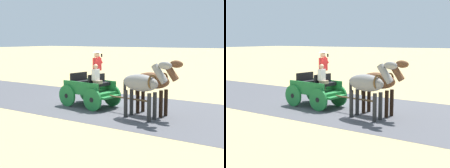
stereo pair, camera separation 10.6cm
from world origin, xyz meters
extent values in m
plane|color=tan|center=(0.00, 0.00, 0.00)|extent=(200.00, 200.00, 0.00)
cube|color=#4C4C51|center=(0.00, 0.00, 0.00)|extent=(6.04, 160.00, 0.01)
cube|color=#1E7233|center=(0.57, -0.38, 0.66)|extent=(1.43, 2.32, 0.12)
cube|color=#1E7233|center=(0.01, -0.32, 0.94)|extent=(0.29, 2.08, 0.44)
cube|color=#1E7233|center=(1.14, -0.44, 0.94)|extent=(0.29, 2.08, 0.44)
cube|color=#1E7233|center=(0.71, 0.83, 0.56)|extent=(1.10, 0.36, 0.08)
cube|color=#1E7233|center=(0.44, -1.57, 0.48)|extent=(0.74, 0.28, 0.06)
cube|color=black|center=(0.64, 0.22, 1.04)|extent=(1.05, 0.47, 0.14)
cube|color=black|center=(0.62, 0.04, 1.26)|extent=(1.02, 0.19, 0.44)
cube|color=black|center=(0.52, -0.87, 1.04)|extent=(1.05, 0.47, 0.14)
cube|color=black|center=(0.50, -1.05, 1.26)|extent=(1.02, 0.19, 0.44)
cylinder|color=#1E7233|center=(0.01, 0.45, 0.48)|extent=(0.20, 0.97, 0.96)
cylinder|color=black|center=(0.01, 0.45, 0.48)|extent=(0.14, 0.22, 0.21)
cylinder|color=#1E7233|center=(1.30, 0.31, 0.48)|extent=(0.20, 0.97, 0.96)
cylinder|color=black|center=(1.30, 0.31, 0.48)|extent=(0.14, 0.22, 0.21)
cylinder|color=#1E7233|center=(-0.16, -1.08, 0.48)|extent=(0.20, 0.97, 0.96)
cylinder|color=black|center=(-0.16, -1.08, 0.48)|extent=(0.14, 0.22, 0.21)
cylinder|color=#1E7233|center=(1.13, -1.22, 0.48)|extent=(0.20, 0.97, 0.96)
cylinder|color=black|center=(1.13, -1.22, 0.48)|extent=(0.14, 0.22, 0.21)
cylinder|color=brown|center=(0.81, 1.81, 0.61)|extent=(0.29, 2.00, 0.07)
cylinder|color=black|center=(0.94, 0.19, 1.74)|extent=(0.02, 0.02, 1.30)
cylinder|color=#998466|center=(0.46, -0.04, 1.17)|extent=(0.22, 0.22, 0.90)
cube|color=red|center=(0.46, -0.04, 1.90)|extent=(0.36, 0.26, 0.56)
sphere|color=tan|center=(0.46, -0.04, 2.30)|extent=(0.22, 0.22, 0.22)
cylinder|color=beige|center=(0.46, -0.04, 2.40)|extent=(0.36, 0.36, 0.01)
cylinder|color=beige|center=(0.46, -0.04, 2.45)|extent=(0.20, 0.20, 0.10)
cylinder|color=red|center=(0.29, 0.02, 2.08)|extent=(0.27, 0.11, 0.32)
cube|color=black|center=(0.23, 0.05, 2.28)|extent=(0.03, 0.07, 0.14)
cube|color=#998466|center=(0.90, 0.31, 1.18)|extent=(0.31, 0.35, 0.14)
cube|color=silver|center=(0.89, 0.19, 1.49)|extent=(0.32, 0.23, 0.48)
sphere|color=tan|center=(0.89, 0.19, 1.84)|extent=(0.20, 0.20, 0.20)
ellipsoid|color=brown|center=(0.49, 2.64, 1.37)|extent=(0.77, 1.62, 0.64)
cylinder|color=black|center=(0.39, 3.21, 0.53)|extent=(0.15, 0.15, 1.05)
cylinder|color=black|center=(0.75, 3.16, 0.53)|extent=(0.15, 0.15, 1.05)
cylinder|color=black|center=(0.24, 2.13, 0.53)|extent=(0.15, 0.15, 1.05)
cylinder|color=black|center=(0.60, 2.08, 0.53)|extent=(0.15, 0.15, 1.05)
cylinder|color=brown|center=(0.61, 3.48, 1.77)|extent=(0.35, 0.68, 0.73)
ellipsoid|color=brown|center=(0.64, 3.70, 2.07)|extent=(0.29, 0.57, 0.28)
cube|color=black|center=(0.61, 3.46, 1.81)|extent=(0.13, 0.51, 0.56)
cylinder|color=black|center=(0.39, 1.91, 1.07)|extent=(0.11, 0.11, 0.70)
torus|color=brown|center=(0.57, 3.19, 1.45)|extent=(0.55, 0.14, 0.55)
ellipsoid|color=gray|center=(1.31, 2.56, 1.37)|extent=(0.79, 1.63, 0.64)
cylinder|color=#272726|center=(1.21, 3.12, 0.53)|extent=(0.15, 0.15, 1.05)
cylinder|color=#272726|center=(1.57, 3.07, 0.53)|extent=(0.15, 0.15, 1.05)
cylinder|color=#272726|center=(1.05, 2.04, 0.53)|extent=(0.15, 0.15, 1.05)
cylinder|color=#272726|center=(1.41, 1.99, 0.53)|extent=(0.15, 0.15, 1.05)
cylinder|color=gray|center=(1.43, 3.39, 1.77)|extent=(0.35, 0.68, 0.73)
ellipsoid|color=gray|center=(1.47, 3.61, 2.07)|extent=(0.30, 0.57, 0.28)
cube|color=#272726|center=(1.43, 3.37, 1.81)|extent=(0.13, 0.51, 0.56)
cylinder|color=#272726|center=(1.20, 1.82, 1.07)|extent=(0.11, 0.11, 0.70)
torus|color=brown|center=(1.39, 3.10, 1.45)|extent=(0.55, 0.15, 0.55)
camera|label=1|loc=(11.57, 7.98, 2.96)|focal=50.12mm
camera|label=2|loc=(11.51, 8.07, 2.96)|focal=50.12mm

